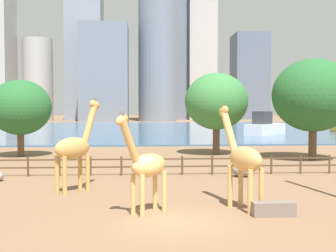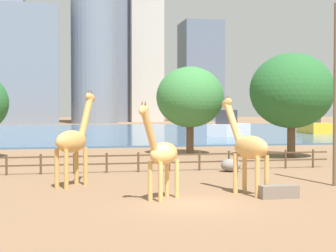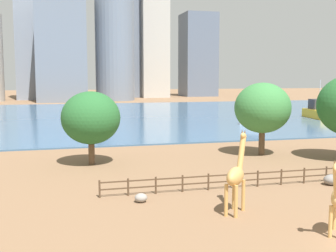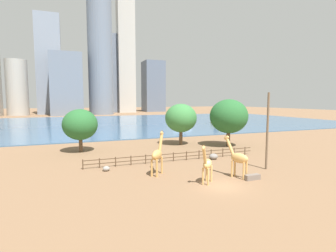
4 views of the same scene
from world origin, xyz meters
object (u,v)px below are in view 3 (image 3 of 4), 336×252
(boat_ferry, at_px, (318,112))
(boat_sailboat, at_px, (256,116))
(tree_center_broad, at_px, (91,118))
(boulder_near_fence, at_px, (332,180))
(tree_right_tall, at_px, (263,108))
(giraffe_young, at_px, (236,176))
(boulder_by_pole, at_px, (141,198))

(boat_ferry, bearing_deg, boat_sailboat, -63.01)
(tree_center_broad, bearing_deg, boat_ferry, 35.42)
(boulder_near_fence, xyz_separation_m, boat_sailboat, (14.14, 42.31, 1.10))
(tree_right_tall, bearing_deg, giraffe_young, -121.43)
(boulder_near_fence, bearing_deg, boulder_by_pole, -177.24)
(giraffe_young, relative_size, boulder_by_pole, 5.89)
(giraffe_young, height_order, boat_ferry, boat_ferry)
(boulder_near_fence, height_order, boat_sailboat, boat_sailboat)
(giraffe_young, distance_m, boulder_near_fence, 11.48)
(tree_center_broad, xyz_separation_m, boat_sailboat, (32.31, 29.30, -3.13))
(boulder_by_pole, distance_m, tree_center_broad, 14.64)
(tree_center_broad, height_order, boat_sailboat, tree_center_broad)
(tree_right_tall, distance_m, boat_ferry, 46.21)
(tree_right_tall, bearing_deg, tree_center_broad, -178.45)
(tree_center_broad, bearing_deg, boulder_by_pole, -80.35)
(tree_center_broad, bearing_deg, tree_right_tall, 1.55)
(tree_center_broad, xyz_separation_m, tree_right_tall, (18.84, 0.51, 0.60))
(boulder_near_fence, relative_size, boat_ferry, 0.15)
(boat_sailboat, bearing_deg, boat_ferry, -27.96)
(boulder_near_fence, relative_size, boat_sailboat, 0.15)
(giraffe_young, distance_m, tree_center_broad, 19.32)
(tree_center_broad, relative_size, boat_ferry, 0.79)
(giraffe_young, height_order, tree_right_tall, tree_right_tall)
(boulder_by_pole, xyz_separation_m, tree_right_tall, (16.50, 14.29, 4.95))
(giraffe_young, bearing_deg, boulder_near_fence, -25.36)
(boat_sailboat, bearing_deg, tree_right_tall, -161.76)
(boulder_near_fence, bearing_deg, tree_center_broad, 144.40)
(boulder_by_pole, relative_size, tree_center_broad, 0.12)
(giraffe_young, xyz_separation_m, boat_ferry, (41.48, 52.59, -0.91))
(boulder_by_pole, height_order, boat_sailboat, boat_sailboat)
(boat_ferry, height_order, boat_sailboat, boat_ferry)
(giraffe_young, height_order, boulder_near_fence, giraffe_young)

